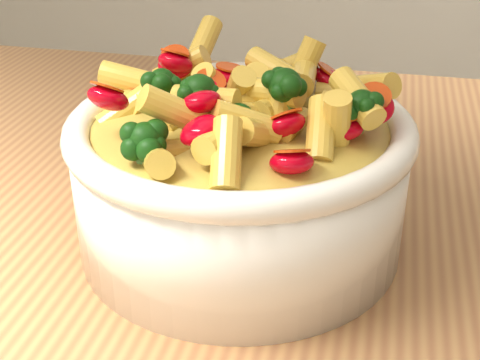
# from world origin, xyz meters

# --- Properties ---
(table) EXTENTS (1.20, 0.80, 0.90)m
(table) POSITION_xyz_m (0.00, 0.00, 0.80)
(table) COLOR #B6824E
(table) RESTS_ON ground
(serving_bowl) EXTENTS (0.28, 0.28, 0.12)m
(serving_bowl) POSITION_xyz_m (-0.02, -0.07, 0.96)
(serving_bowl) COLOR white
(serving_bowl) RESTS_ON table
(pasta_salad) EXTENTS (0.22, 0.22, 0.05)m
(pasta_salad) POSITION_xyz_m (-0.02, -0.07, 1.03)
(pasta_salad) COLOR #F9C24E
(pasta_salad) RESTS_ON serving_bowl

